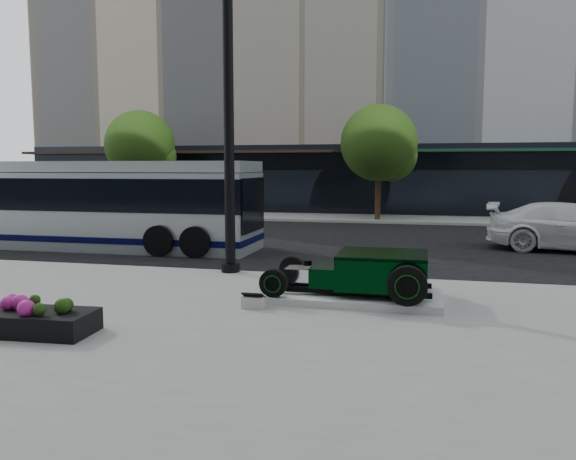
% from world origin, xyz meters
% --- Properties ---
extents(ground, '(120.00, 120.00, 0.00)m').
position_xyz_m(ground, '(0.00, 0.00, 0.00)').
color(ground, black).
rests_on(ground, ground).
extents(sidewalk_near, '(70.00, 17.00, 0.12)m').
position_xyz_m(sidewalk_near, '(0.00, -10.50, 0.06)').
color(sidewalk_near, gray).
rests_on(sidewalk_near, ground).
extents(sidewalk_far, '(70.00, 4.00, 0.12)m').
position_xyz_m(sidewalk_far, '(0.00, 14.00, 0.06)').
color(sidewalk_far, gray).
rests_on(sidewalk_far, ground).
extents(street_trees, '(29.80, 3.80, 5.70)m').
position_xyz_m(street_trees, '(1.15, 13.07, 3.77)').
color(street_trees, black).
rests_on(street_trees, sidewalk_far).
extents(display_plinth, '(3.40, 1.80, 0.15)m').
position_xyz_m(display_plinth, '(1.90, -4.44, 0.20)').
color(display_plinth, silver).
rests_on(display_plinth, sidewalk_near).
extents(hot_rod, '(3.22, 2.00, 0.81)m').
position_xyz_m(hot_rod, '(2.23, -4.44, 0.70)').
color(hot_rod, black).
rests_on(hot_rod, display_plinth).
extents(info_plaque, '(0.40, 0.30, 0.31)m').
position_xyz_m(info_plaque, '(0.14, -5.53, 0.24)').
color(info_plaque, silver).
rests_on(info_plaque, sidewalk_near).
extents(lamppost, '(0.46, 0.46, 8.40)m').
position_xyz_m(lamppost, '(-1.48, -2.20, 4.00)').
color(lamppost, black).
rests_on(lamppost, sidewalk_near).
extents(flower_planter, '(1.83, 1.00, 0.58)m').
position_xyz_m(flower_planter, '(-2.72, -7.89, 0.33)').
color(flower_planter, black).
rests_on(flower_planter, sidewalk_near).
extents(transit_bus, '(12.12, 2.88, 2.92)m').
position_xyz_m(transit_bus, '(-8.06, 1.61, 1.49)').
color(transit_bus, silver).
rests_on(transit_bus, ground).
extents(white_sedan, '(5.70, 3.01, 1.58)m').
position_xyz_m(white_sedan, '(8.03, 4.45, 0.79)').
color(white_sedan, white).
rests_on(white_sedan, ground).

